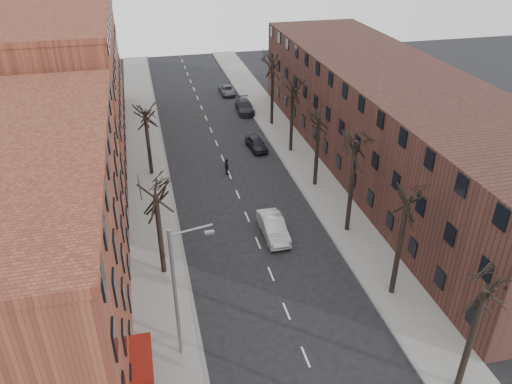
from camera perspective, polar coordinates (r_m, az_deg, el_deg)
sidewalk_left at (r=52.20m, az=-12.32°, el=2.52°), size 4.00×90.00×0.15m
sidewalk_right at (r=54.53m, az=4.68°, el=4.37°), size 4.00×90.00×0.15m
building_left_near at (r=32.90m, az=-25.74°, el=-5.50°), size 12.00×26.00×12.00m
building_left_far at (r=58.64m, az=-21.44°, el=11.53°), size 12.00×28.00×14.00m
building_right at (r=51.41m, az=15.23°, el=7.76°), size 12.00×50.00×10.00m
tree_right_b at (r=36.68m, az=15.18°, el=-11.11°), size 5.20×5.20×10.80m
tree_right_c at (r=42.30m, az=10.32°, el=-4.34°), size 5.20×5.20×11.60m
tree_right_d at (r=48.58m, az=6.72°, el=0.78°), size 5.20×5.20×10.00m
tree_right_e at (r=55.31m, az=3.96°, el=4.69°), size 5.20×5.20×10.80m
tree_right_f at (r=62.34m, az=1.80°, el=7.73°), size 5.20×5.20×11.60m
tree_left_a at (r=37.80m, az=-10.43°, el=-9.03°), size 5.20×5.20×9.50m
tree_left_b at (r=51.34m, az=-11.81°, el=2.00°), size 5.20×5.20×9.50m
streetlight at (r=28.45m, az=-8.92°, el=-10.90°), size 2.45×0.22×9.03m
silver_sedan at (r=40.56m, az=1.99°, el=-4.06°), size 1.73×4.92×1.62m
parked_car_near at (r=55.34m, az=0.03°, el=5.57°), size 2.04×4.22×1.39m
parked_car_mid at (r=66.14m, az=-1.30°, el=9.74°), size 2.35×5.15×1.46m
parked_car_far at (r=73.08m, az=-3.31°, el=11.55°), size 1.98×4.25×1.18m
pedestrian_crossing at (r=49.93m, az=-3.37°, el=2.91°), size 0.56×1.06×1.73m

